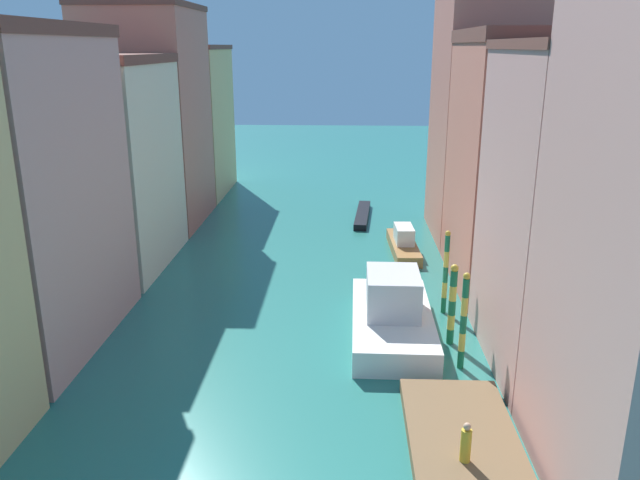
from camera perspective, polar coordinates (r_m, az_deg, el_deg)
ground_plane at (r=40.68m, az=-1.32°, el=-2.64°), size 154.00×154.00×0.00m
building_left_1 at (r=32.16m, az=-26.70°, el=3.92°), size 7.91×11.39×14.84m
building_left_2 at (r=42.43m, az=-19.28°, el=6.60°), size 7.91×10.81×13.37m
building_left_3 at (r=52.09m, az=-15.24°, el=10.74°), size 7.91×10.20×16.92m
building_left_4 at (r=62.36m, az=-12.23°, el=10.55°), size 7.91×10.79×13.94m
building_right_1 at (r=29.14m, az=23.40°, el=2.38°), size 7.91×9.50×14.11m
building_right_2 at (r=38.57m, az=18.27°, el=6.77°), size 7.91×10.36×14.76m
building_right_3 at (r=47.93m, az=15.37°, el=11.61°), size 7.91×9.69×19.22m
waterfront_dock at (r=24.32m, az=12.79°, el=-17.18°), size 3.91×7.46×0.50m
person_on_dock at (r=22.45m, az=13.12°, el=-17.58°), size 0.36×0.36×1.45m
mooring_pole_0 at (r=28.41m, az=12.92°, el=-7.13°), size 0.32×0.32×4.54m
mooring_pole_1 at (r=30.69m, az=11.94°, el=-5.66°), size 0.38×0.38×4.05m
mooring_pole_2 at (r=34.02m, az=11.35°, el=-2.83°), size 0.30×0.30×4.61m
vaporetto_white at (r=31.52m, az=6.58°, el=-6.73°), size 4.00×9.06×3.25m
gondola_black at (r=52.78m, az=3.88°, el=2.29°), size 1.58×8.10×0.51m
motorboat_0 at (r=44.14m, az=7.60°, el=-0.31°), size 1.98×6.97×1.88m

